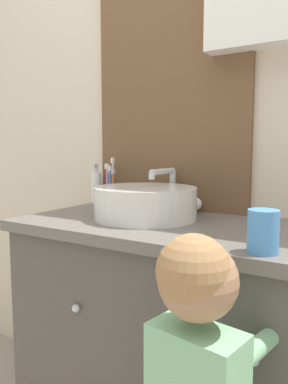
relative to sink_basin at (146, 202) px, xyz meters
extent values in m
cube|color=beige|center=(0.19, 0.28, 0.35)|extent=(3.20, 0.06, 2.50)
cube|color=brown|center=(-0.04, 0.24, 0.44)|extent=(0.66, 0.02, 1.05)
cube|color=#B2C1CC|center=(-0.04, 0.24, 0.44)|extent=(0.60, 0.01, 0.99)
cube|color=#4C4742|center=(0.19, -0.02, -0.50)|extent=(1.14, 0.50, 0.81)
cube|color=#605B56|center=(0.19, -0.02, -0.07)|extent=(1.18, 0.54, 0.03)
sphere|color=silver|center=(-0.08, -0.27, -0.29)|extent=(0.02, 0.02, 0.02)
sphere|color=silver|center=(0.45, -0.27, -0.29)|extent=(0.02, 0.02, 0.02)
cylinder|color=silver|center=(0.00, 0.00, 0.00)|extent=(0.35, 0.35, 0.11)
cylinder|color=silver|center=(0.00, 0.00, 0.05)|extent=(0.29, 0.29, 0.01)
cylinder|color=silver|center=(0.00, 0.20, 0.02)|extent=(0.02, 0.02, 0.16)
cylinder|color=silver|center=(0.00, 0.12, 0.10)|extent=(0.02, 0.16, 0.02)
cylinder|color=silver|center=(0.00, 0.04, 0.09)|extent=(0.02, 0.02, 0.02)
sphere|color=white|center=(0.10, 0.20, -0.02)|extent=(0.05, 0.05, 0.05)
cylinder|color=#4C93C6|center=(-0.29, 0.18, -0.02)|extent=(0.08, 0.08, 0.07)
cylinder|color=orange|center=(-0.28, 0.18, 0.03)|extent=(0.01, 0.01, 0.14)
cube|color=white|center=(-0.28, 0.18, 0.09)|extent=(0.01, 0.02, 0.02)
cylinder|color=white|center=(-0.28, 0.19, 0.05)|extent=(0.01, 0.01, 0.19)
cube|color=white|center=(-0.28, 0.19, 0.13)|extent=(0.01, 0.02, 0.02)
cylinder|color=#8E56B7|center=(-0.30, 0.19, 0.03)|extent=(0.01, 0.01, 0.14)
cube|color=white|center=(-0.30, 0.19, 0.09)|extent=(0.01, 0.02, 0.02)
cylinder|color=pink|center=(-0.30, 0.17, 0.04)|extent=(0.01, 0.01, 0.16)
cube|color=white|center=(-0.30, 0.17, 0.11)|extent=(0.01, 0.02, 0.02)
cylinder|color=#3884DB|center=(-0.28, 0.17, 0.03)|extent=(0.01, 0.01, 0.16)
cube|color=white|center=(-0.28, 0.17, 0.10)|extent=(0.01, 0.02, 0.02)
cylinder|color=white|center=(-0.38, 0.19, 0.01)|extent=(0.04, 0.04, 0.14)
cylinder|color=silver|center=(-0.38, 0.19, 0.09)|extent=(0.01, 0.01, 0.02)
cube|color=silver|center=(-0.38, 0.19, 0.11)|extent=(0.02, 0.02, 0.02)
sphere|color=#997051|center=(0.39, -0.44, -0.07)|extent=(0.16, 0.16, 0.16)
sphere|color=#997047|center=(0.38, -0.45, -0.05)|extent=(0.14, 0.14, 0.14)
cylinder|color=#7FBC89|center=(0.48, -0.26, -0.23)|extent=(0.09, 0.29, 0.04)
cylinder|color=#4789D1|center=(0.45, -0.22, -0.01)|extent=(0.07, 0.07, 0.10)
camera|label=1|loc=(0.66, -1.08, 0.18)|focal=35.00mm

